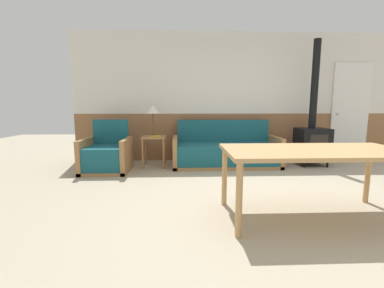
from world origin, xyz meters
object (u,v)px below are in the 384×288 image
(couch, at_px, (225,152))
(dining_table, at_px, (316,156))
(side_table, at_px, (154,143))
(armchair, at_px, (107,156))
(wood_stove, at_px, (312,136))
(table_lamp, at_px, (153,110))

(couch, bearing_deg, dining_table, -78.00)
(side_table, bearing_deg, dining_table, -51.25)
(armchair, relative_size, side_table, 1.54)
(couch, distance_m, side_table, 1.42)
(armchair, height_order, dining_table, armchair)
(dining_table, bearing_deg, wood_stove, 63.34)
(dining_table, bearing_deg, table_lamp, 128.12)
(couch, xyz_separation_m, armchair, (-2.22, -0.36, 0.01))
(armchair, distance_m, wood_stove, 3.96)
(wood_stove, bearing_deg, dining_table, -116.66)
(couch, height_order, armchair, armchair)
(side_table, distance_m, dining_table, 3.07)
(couch, xyz_separation_m, table_lamp, (-1.42, 0.04, 0.83))
(couch, relative_size, wood_stove, 0.85)
(dining_table, bearing_deg, armchair, 142.88)
(side_table, xyz_separation_m, table_lamp, (-0.02, 0.08, 0.62))
(couch, bearing_deg, side_table, -178.31)
(couch, relative_size, armchair, 2.24)
(table_lamp, bearing_deg, side_table, -76.32)
(table_lamp, relative_size, wood_stove, 0.25)
(armchair, bearing_deg, table_lamp, 12.17)
(table_lamp, distance_m, wood_stove, 3.18)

